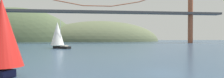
% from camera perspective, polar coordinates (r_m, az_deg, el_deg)
% --- Properties ---
extents(ground_plane, '(360.00, 360.00, 0.00)m').
position_cam_1_polar(ground_plane, '(24.26, 13.39, -8.57)').
color(ground_plane, '#2D4760').
extents(headland_left, '(83.21, 44.00, 47.38)m').
position_cam_1_polar(headland_left, '(163.96, -24.48, -0.67)').
color(headland_left, '#4C5B3D').
rests_on(headland_left, ground_plane).
extents(headland_center, '(86.86, 44.00, 29.93)m').
position_cam_1_polar(headland_center, '(157.92, -3.10, -0.65)').
color(headland_center, '#5B6647').
rests_on(headland_center, ground_plane).
extents(suspension_bridge, '(143.91, 6.00, 36.69)m').
position_cam_1_polar(suspension_bridge, '(118.39, -3.84, 7.42)').
color(suspension_bridge, brown).
rests_on(suspension_bridge, ground_plane).
extents(sailboat_white_mainsail, '(7.51, 7.68, 9.17)m').
position_cam_1_polar(sailboat_white_mainsail, '(71.06, -14.18, 1.17)').
color(sailboat_white_mainsail, black).
rests_on(sailboat_white_mainsail, ground_plane).
extents(sailboat_red_spinnaker, '(7.20, 5.80, 8.21)m').
position_cam_1_polar(sailboat_red_spinnaker, '(23.18, -27.39, 1.01)').
color(sailboat_red_spinnaker, '#191E4C').
rests_on(sailboat_red_spinnaker, ground_plane).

